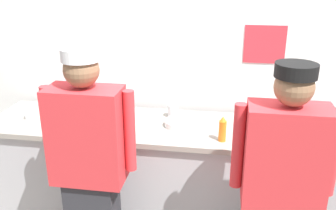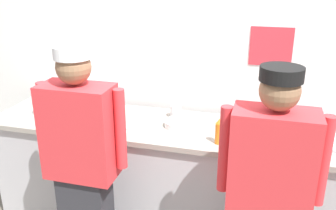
{
  "view_description": "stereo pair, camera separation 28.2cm",
  "coord_description": "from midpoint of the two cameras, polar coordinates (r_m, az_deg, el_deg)",
  "views": [
    {
      "loc": [
        0.29,
        -2.25,
        2.06
      ],
      "look_at": [
        -0.14,
        0.36,
        1.07
      ],
      "focal_mm": 39.71,
      "sensor_mm": 36.0,
      "label": 1
    },
    {
      "loc": [
        0.56,
        -2.19,
        2.06
      ],
      "look_at": [
        -0.14,
        0.36,
        1.07
      ],
      "focal_mm": 39.71,
      "sensor_mm": 36.0,
      "label": 2
    }
  ],
  "objects": [
    {
      "name": "wall_back",
      "position": [
        3.18,
        7.33,
        7.02
      ],
      "size": [
        4.95,
        0.11,
        2.66
      ],
      "color": "white",
      "rests_on": "ground"
    },
    {
      "name": "prep_counter",
      "position": [
        3.08,
        5.25,
        -11.13
      ],
      "size": [
        3.16,
        0.69,
        0.9
      ],
      "color": "#B2B2B7",
      "rests_on": "ground"
    },
    {
      "name": "chef_near_left",
      "position": [
        2.47,
        -9.83,
        -8.71
      ],
      "size": [
        0.59,
        0.24,
        1.63
      ],
      "color": "#2D2D33",
      "rests_on": "ground"
    },
    {
      "name": "chef_center",
      "position": [
        2.24,
        18.73,
        -13.37
      ],
      "size": [
        0.59,
        0.24,
        1.61
      ],
      "color": "#2D2D33",
      "rests_on": "ground"
    },
    {
      "name": "plate_stack_front",
      "position": [
        2.87,
        4.38,
        -2.92
      ],
      "size": [
        0.21,
        0.21,
        0.05
      ],
      "color": "white",
      "rests_on": "prep_counter"
    },
    {
      "name": "plate_stack_rear",
      "position": [
        3.09,
        -9.27,
        -1.05
      ],
      "size": [
        0.24,
        0.24,
        0.08
      ],
      "color": "white",
      "rests_on": "prep_counter"
    },
    {
      "name": "mixing_bowl_steel",
      "position": [
        2.91,
        17.95,
        -2.84
      ],
      "size": [
        0.3,
        0.3,
        0.12
      ],
      "primitive_type": "cylinder",
      "color": "#B7BABF",
      "rests_on": "prep_counter"
    },
    {
      "name": "squeeze_bottle_primary",
      "position": [
        2.95,
        -14.1,
        -1.28
      ],
      "size": [
        0.06,
        0.06,
        0.21
      ],
      "color": "orange",
      "rests_on": "prep_counter"
    },
    {
      "name": "squeeze_bottle_secondary",
      "position": [
        2.62,
        10.91,
        -4.1
      ],
      "size": [
        0.05,
        0.05,
        0.19
      ],
      "color": "orange",
      "rests_on": "prep_counter"
    },
    {
      "name": "ramekin_green_sauce",
      "position": [
        3.28,
        -16.99,
        -0.83
      ],
      "size": [
        0.1,
        0.1,
        0.04
      ],
      "color": "white",
      "rests_on": "prep_counter"
    },
    {
      "name": "ramekin_yellow_sauce",
      "position": [
        3.32,
        -11.33,
        0.06
      ],
      "size": [
        0.09,
        0.09,
        0.05
      ],
      "color": "white",
      "rests_on": "prep_counter"
    },
    {
      "name": "ramekin_red_sauce",
      "position": [
        2.71,
        17.14,
        -5.36
      ],
      "size": [
        0.1,
        0.1,
        0.04
      ],
      "color": "white",
      "rests_on": "prep_counter"
    },
    {
      "name": "deli_cup",
      "position": [
        3.03,
        3.85,
        -1.0
      ],
      "size": [
        0.09,
        0.09,
        0.11
      ],
      "primitive_type": "cylinder",
      "color": "white",
      "rests_on": "prep_counter"
    },
    {
      "name": "chefs_knife",
      "position": [
        2.88,
        -5.73,
        -3.26
      ],
      "size": [
        0.28,
        0.03,
        0.02
      ],
      "color": "#B7BABF",
      "rests_on": "prep_counter"
    }
  ]
}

